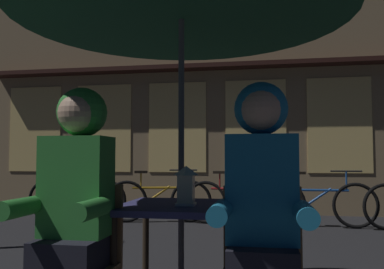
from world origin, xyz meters
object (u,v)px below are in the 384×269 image
lantern (186,185)px  bicycle_third (238,202)px  person_left_hooded (75,191)px  person_right_hooded (262,194)px  chair_left (78,258)px  bicycle_second (159,200)px  bicycle_fourth (319,204)px  bicycle_nearest (76,199)px  cafe_table (181,221)px  chair_right (263,266)px

lantern → bicycle_third: bearing=89.0°
person_left_hooded → person_right_hooded: size_ratio=1.00×
chair_left → person_right_hooded: 1.03m
person_right_hooded → bicycle_second: (-1.62, 4.30, -0.50)m
person_left_hooded → chair_left: bearing=90.0°
bicycle_fourth → bicycle_second: bearing=178.4°
bicycle_third → person_right_hooded: bearing=-85.1°
bicycle_second → bicycle_third: 1.25m
person_right_hooded → bicycle_nearest: (-3.02, 4.31, -0.50)m
chair_left → bicycle_nearest: chair_left is taller
cafe_table → person_right_hooded: size_ratio=0.53×
chair_right → bicycle_nearest: size_ratio=0.52×
chair_left → bicycle_second: chair_left is taller
cafe_table → bicycle_nearest: (-2.54, 3.89, -0.29)m
lantern → bicycle_second: size_ratio=0.14×
person_left_hooded → bicycle_third: size_ratio=0.83×
bicycle_third → bicycle_fourth: size_ratio=1.00×
lantern → person_right_hooded: person_right_hooded is taller
bicycle_fourth → cafe_table: bearing=-108.8°
cafe_table → person_left_hooded: size_ratio=0.53×
person_left_hooded → bicycle_fourth: bearing=67.3°
lantern → bicycle_nearest: size_ratio=0.14×
bicycle_nearest → bicycle_second: same height
chair_right → bicycle_second: bearing=110.9°
person_right_hooded → bicycle_second: person_right_hooded is taller
bicycle_third → chair_left: bearing=-98.0°
person_left_hooded → cafe_table: bearing=41.6°
cafe_table → bicycle_nearest: bearing=123.2°
chair_left → person_right_hooded: person_right_hooded is taller
bicycle_third → cafe_table: bearing=-91.7°
person_right_hooded → bicycle_nearest: bearing=125.0°
lantern → bicycle_third: 3.94m
chair_left → person_left_hooded: person_left_hooded is taller
chair_left → person_left_hooded: size_ratio=0.62×
chair_left → chair_right: 0.96m
lantern → person_left_hooded: 0.64m
chair_right → person_left_hooded: size_ratio=0.62×
lantern → chair_right: lantern is taller
person_right_hooded → bicycle_fourth: bearing=79.1°
cafe_table → bicycle_second: size_ratio=0.45×
person_right_hooded → bicycle_second: bearing=110.7°
chair_right → bicycle_fourth: bearing=79.0°
bicycle_second → person_left_hooded: bearing=-81.2°
lantern → person_left_hooded: person_left_hooded is taller
bicycle_second → bicycle_third: (1.25, -0.03, 0.00)m
bicycle_nearest → bicycle_second: 1.40m
chair_right → person_right_hooded: size_ratio=0.62×
bicycle_second → bicycle_fourth: size_ratio=0.99×
chair_left → lantern: bearing=30.4°
lantern → bicycle_fourth: lantern is taller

